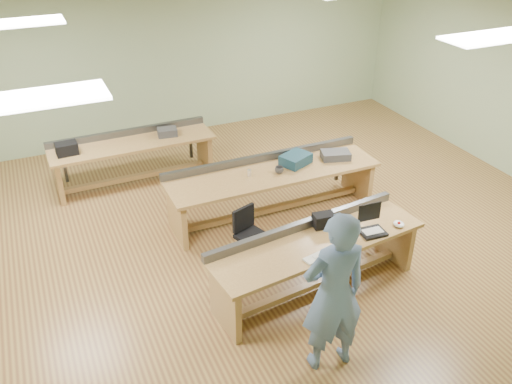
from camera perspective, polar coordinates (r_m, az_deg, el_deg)
floor at (r=8.06m, az=-1.21°, el=-4.31°), size 10.00×10.00×0.00m
ceiling at (r=6.83m, az=-1.49°, el=16.95°), size 10.00×10.00×0.00m
wall_back at (r=10.90m, az=-9.75°, el=13.37°), size 10.00×0.04×3.00m
wall_front at (r=4.51m, az=19.46°, el=-14.55°), size 10.00×0.04×3.00m
fluor_panels at (r=6.84m, az=-1.49°, el=16.70°), size 6.20×3.50×0.03m
workbench_front at (r=6.76m, az=6.34°, el=-6.39°), size 2.86×1.07×0.86m
workbench_mid at (r=8.25m, az=1.71°, el=1.16°), size 3.27×0.88×0.86m
workbench_back at (r=9.41m, az=-12.81°, el=4.12°), size 2.73×0.76×0.86m
person at (r=5.57m, az=8.18°, el=-10.54°), size 0.73×0.51×1.89m
laptop_base at (r=6.86m, az=12.17°, el=-4.16°), size 0.32×0.27×0.03m
laptop_screen at (r=6.82m, az=11.85°, el=-2.07°), size 0.31×0.04×0.24m
keyboard at (r=6.36m, az=6.70°, el=-6.71°), size 0.42×0.21×0.02m
trackball_mouse at (r=7.07m, az=14.80°, el=-3.27°), size 0.17×0.18×0.06m
camera_bag at (r=6.85m, az=7.13°, el=-2.97°), size 0.28×0.20×0.18m
task_chair at (r=7.35m, az=-0.59°, el=-5.37°), size 0.54×0.54×0.79m
parts_bin_teal at (r=8.34m, az=4.20°, el=3.46°), size 0.54×0.48×0.16m
parts_bin_grey at (r=8.58m, az=8.37°, el=3.88°), size 0.50×0.39×0.12m
mug at (r=8.06m, az=2.46°, el=2.33°), size 0.15×0.15×0.10m
drinks_can at (r=7.97m, az=-0.71°, el=2.01°), size 0.08×0.08×0.11m
storage_box_back at (r=9.12m, az=-19.31°, el=4.33°), size 0.35×0.26×0.19m
tray_back at (r=9.41m, az=-9.33°, el=6.25°), size 0.35×0.28×0.13m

